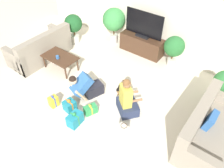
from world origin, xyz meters
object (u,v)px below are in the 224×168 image
at_px(person_sitting, 127,100).
at_px(gift_box_d, 91,109).
at_px(potted_plant_back_right, 174,47).
at_px(tv_console, 142,44).
at_px(potted_plant_corner_left, 73,25).
at_px(gift_box_a, 75,119).
at_px(gift_box_b, 54,101).
at_px(coffee_table, 60,58).
at_px(sofa_left, 41,49).
at_px(dog, 121,87).
at_px(gift_box_c, 70,106).
at_px(sofa_right, 209,131).
at_px(gift_bag_a, 124,132).
at_px(tv, 144,26).
at_px(potted_plant_back_left, 114,21).
at_px(mug, 57,57).
at_px(person_kneeling, 86,86).

height_order(person_sitting, gift_box_d, person_sitting).
bearing_deg(gift_box_d, potted_plant_back_right, 76.51).
relative_size(tv_console, potted_plant_back_right, 1.48).
height_order(potted_plant_corner_left, gift_box_d, potted_plant_corner_left).
height_order(gift_box_a, gift_box_b, gift_box_a).
bearing_deg(coffee_table, tv_console, 56.51).
bearing_deg(gift_box_d, sofa_left, 163.61).
xyz_separation_m(coffee_table, potted_plant_back_right, (2.36, 1.99, 0.22)).
bearing_deg(potted_plant_back_right, gift_box_d, -103.49).
height_order(dog, gift_box_c, gift_box_c).
bearing_deg(potted_plant_corner_left, potted_plant_back_right, 13.57).
relative_size(sofa_right, potted_plant_back_right, 1.99).
relative_size(gift_box_d, gift_bag_a, 0.82).
bearing_deg(sofa_right, gift_box_c, 110.76).
height_order(sofa_left, tv, tv).
xyz_separation_m(coffee_table, dog, (1.90, 0.17, -0.16)).
bearing_deg(dog, tv_console, 89.48).
height_order(sofa_left, tv_console, sofa_left).
height_order(sofa_left, gift_box_a, sofa_left).
bearing_deg(dog, sofa_left, 166.47).
height_order(potted_plant_corner_left, gift_box_c, potted_plant_corner_left).
xyz_separation_m(gift_box_c, gift_box_d, (0.44, 0.22, -0.03)).
xyz_separation_m(gift_box_a, gift_bag_a, (1.03, 0.32, 0.05)).
distance_m(potted_plant_back_right, person_sitting, 2.20).
relative_size(sofa_left, sofa_right, 1.00).
bearing_deg(gift_box_a, sofa_right, 27.82).
relative_size(sofa_left, gift_box_c, 5.53).
height_order(sofa_right, gift_box_a, sofa_right).
xyz_separation_m(potted_plant_back_left, dog, (1.55, -1.82, -0.56)).
height_order(sofa_right, tv, tv).
bearing_deg(mug, tv, 58.45).
relative_size(person_kneeling, dog, 1.81).
bearing_deg(person_kneeling, gift_box_b, -102.21).
relative_size(person_sitting, gift_bag_a, 2.31).
distance_m(coffee_table, gift_box_a, 2.03).
distance_m(potted_plant_corner_left, gift_bag_a, 3.98).
distance_m(potted_plant_back_right, mug, 3.13).
relative_size(dog, gift_box_a, 1.32).
bearing_deg(gift_box_a, mug, 146.72).
xyz_separation_m(potted_plant_corner_left, gift_box_b, (1.57, -2.33, -0.47)).
relative_size(gift_box_b, gift_box_d, 0.96).
bearing_deg(mug, tv_console, 58.45).
bearing_deg(sofa_right, mug, 92.87).
bearing_deg(dog, potted_plant_back_right, 58.87).
distance_m(sofa_right, gift_box_a, 2.70).
bearing_deg(mug, gift_box_a, -33.28).
distance_m(sofa_right, potted_plant_corner_left, 4.86).
height_order(gift_box_c, gift_box_d, gift_box_c).
height_order(sofa_left, sofa_right, same).
xyz_separation_m(sofa_left, gift_box_c, (2.11, -0.96, -0.18)).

